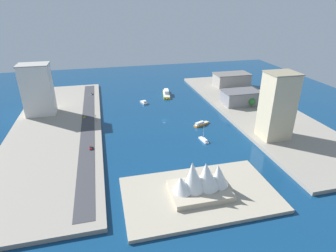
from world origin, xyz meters
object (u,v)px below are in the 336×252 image
object	(u,v)px
warehouse_low_gray	(240,97)
van_white	(92,94)
opera_landmark	(200,180)
water_taxi_orange	(201,124)
yacht_sleek_gray	(144,102)
ferry_yellow_fast	(166,94)
office_block_beige	(277,106)
traffic_light_waterfront	(96,118)
sailboat_small_white	(204,140)
carpark_squat_concrete	(232,79)
taxi_yellow_cab	(84,117)
hotel_broad_white	(38,90)
pickup_red	(91,147)

from	to	relation	value
warehouse_low_gray	van_white	xyz separation A→B (m)	(142.43, -63.94, -5.71)
opera_landmark	water_taxi_orange	bearing A→B (deg)	-110.30
yacht_sleek_gray	ferry_yellow_fast	bearing A→B (deg)	-145.12
office_block_beige	traffic_light_waterfront	size ratio (longest dim) A/B	7.52
sailboat_small_white	yacht_sleek_gray	size ratio (longest dim) A/B	1.03
ferry_yellow_fast	carpark_squat_concrete	world-z (taller)	carpark_squat_concrete
ferry_yellow_fast	taxi_yellow_cab	xyz separation A→B (m)	(85.76, 49.71, 1.29)
carpark_squat_concrete	traffic_light_waterfront	distance (m)	174.24
ferry_yellow_fast	yacht_sleek_gray	distance (m)	34.34
ferry_yellow_fast	warehouse_low_gray	bearing A→B (deg)	141.93
hotel_broad_white	van_white	size ratio (longest dim) A/B	8.72
water_taxi_orange	carpark_squat_concrete	size ratio (longest dim) A/B	0.38
sailboat_small_white	traffic_light_waterfront	size ratio (longest dim) A/B	1.89
hotel_broad_white	sailboat_small_white	bearing A→B (deg)	147.34
ferry_yellow_fast	hotel_broad_white	distance (m)	128.62
taxi_yellow_cab	opera_landmark	distance (m)	137.15
water_taxi_orange	yacht_sleek_gray	size ratio (longest dim) A/B	1.30
taxi_yellow_cab	opera_landmark	bearing A→B (deg)	117.59
yacht_sleek_gray	pickup_red	bearing A→B (deg)	59.91
opera_landmark	yacht_sleek_gray	bearing A→B (deg)	-87.79
van_white	pickup_red	world-z (taller)	pickup_red
ferry_yellow_fast	opera_landmark	xyz separation A→B (m)	(22.32, 171.11, 8.01)
warehouse_low_gray	taxi_yellow_cab	distance (m)	148.68
water_taxi_orange	taxi_yellow_cab	bearing A→B (deg)	-19.70
warehouse_low_gray	office_block_beige	bearing A→B (deg)	82.29
ferry_yellow_fast	pickup_red	bearing A→B (deg)	53.71
carpark_squat_concrete	office_block_beige	xyz separation A→B (m)	(29.09, 132.59, 17.20)
carpark_squat_concrete	hotel_broad_white	xyz separation A→B (m)	(204.74, 42.77, 15.15)
hotel_broad_white	opera_landmark	xyz separation A→B (m)	(-100.30, 139.69, -14.83)
taxi_yellow_cab	sailboat_small_white	bearing A→B (deg)	144.94
water_taxi_orange	yacht_sleek_gray	bearing A→B (deg)	-59.38
carpark_squat_concrete	ferry_yellow_fast	bearing A→B (deg)	7.86
warehouse_low_gray	hotel_broad_white	size ratio (longest dim) A/B	0.78
office_block_beige	van_white	bearing A→B (deg)	-45.71
warehouse_low_gray	taxi_yellow_cab	world-z (taller)	warehouse_low_gray
hotel_broad_white	van_white	distance (m)	66.66
van_white	traffic_light_waterfront	xyz separation A→B (m)	(-4.15, 77.62, 3.45)
traffic_light_waterfront	water_taxi_orange	bearing A→B (deg)	166.12
traffic_light_waterfront	opera_landmark	xyz separation A→B (m)	(-53.17, 108.24, 3.24)
sailboat_small_white	opera_landmark	bearing A→B (deg)	67.62
taxi_yellow_cab	pickup_red	distance (m)	58.94
ferry_yellow_fast	sailboat_small_white	bearing A→B (deg)	91.15
sailboat_small_white	taxi_yellow_cab	bearing A→B (deg)	-35.06
office_block_beige	hotel_broad_white	distance (m)	197.30
carpark_squat_concrete	hotel_broad_white	size ratio (longest dim) A/B	0.92
hotel_broad_white	water_taxi_orange	bearing A→B (deg)	158.37
hotel_broad_white	van_white	xyz separation A→B (m)	(-42.98, -46.18, -21.52)
ferry_yellow_fast	carpark_squat_concrete	size ratio (longest dim) A/B	0.73
ferry_yellow_fast	warehouse_low_gray	xyz separation A→B (m)	(-62.80, 49.19, 7.03)
taxi_yellow_cab	pickup_red	bearing A→B (deg)	96.05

